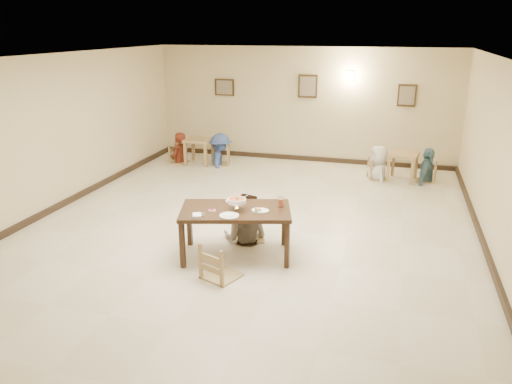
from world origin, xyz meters
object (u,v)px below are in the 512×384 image
(main_diner, at_px, (245,194))
(bg_diner_c, at_px, (380,146))
(chair_far, at_px, (249,210))
(bg_chair_lr, at_px, (220,146))
(curry_warmer, at_px, (237,201))
(bg_diner_a, at_px, (178,133))
(bg_table_left, at_px, (199,144))
(bg_diner_b, at_px, (220,134))
(drink_glass, at_px, (281,202))
(chair_near, at_px, (221,245))
(bg_chair_rr, at_px, (428,163))
(main_table, at_px, (236,214))
(bg_table_right, at_px, (403,158))
(bg_chair_ll, at_px, (179,146))
(bg_diner_d, at_px, (429,148))
(bg_chair_rl, at_px, (379,160))

(main_diner, xyz_separation_m, bg_diner_c, (1.99, 4.34, -0.03))
(chair_far, relative_size, bg_chair_lr, 1.06)
(curry_warmer, bearing_deg, bg_diner_a, 122.83)
(bg_table_left, xyz_separation_m, bg_diner_b, (0.57, 0.08, 0.28))
(main_diner, xyz_separation_m, curry_warmer, (0.07, -0.68, 0.11))
(chair_far, height_order, drink_glass, chair_far)
(bg_chair_lr, bearing_deg, chair_near, 5.46)
(drink_glass, bearing_deg, bg_chair_rr, 63.10)
(main_table, relative_size, bg_chair_lr, 1.90)
(bg_table_right, relative_size, bg_chair_ll, 0.84)
(bg_diner_a, height_order, bg_diner_d, bg_diner_a)
(bg_diner_c, bearing_deg, bg_diner_a, -111.49)
(chair_near, xyz_separation_m, bg_diner_d, (3.05, 5.80, 0.29))
(drink_glass, distance_m, bg_diner_d, 5.34)
(bg_table_left, bearing_deg, main_diner, -59.27)
(chair_near, bearing_deg, bg_table_right, -91.68)
(drink_glass, distance_m, bg_chair_rr, 5.36)
(bg_diner_a, bearing_deg, bg_table_right, 95.88)
(main_table, relative_size, bg_diner_d, 1.17)
(curry_warmer, distance_m, bg_diner_d, 5.93)
(bg_diner_d, bearing_deg, bg_chair_ll, 106.65)
(main_table, xyz_separation_m, bg_chair_rl, (1.95, 4.98, -0.25))
(chair_near, bearing_deg, bg_chair_rr, -95.97)
(main_table, height_order, bg_diner_a, bg_diner_a)
(bg_table_right, xyz_separation_m, bg_diner_a, (-5.75, 0.04, 0.29))
(bg_table_left, bearing_deg, chair_near, -65.12)
(chair_near, bearing_deg, chair_far, -67.86)
(main_table, relative_size, bg_table_right, 2.45)
(drink_glass, bearing_deg, bg_table_left, 124.81)
(bg_diner_a, bearing_deg, chair_far, 43.25)
(bg_table_right, height_order, bg_diner_b, bg_diner_b)
(curry_warmer, height_order, bg_diner_b, bg_diner_b)
(bg_chair_lr, bearing_deg, bg_chair_ll, -98.78)
(main_diner, xyz_separation_m, bg_diner_b, (-2.07, 4.52, -0.00))
(chair_far, xyz_separation_m, main_diner, (-0.05, -0.08, 0.31))
(drink_glass, height_order, bg_diner_d, bg_diner_d)
(bg_chair_lr, bearing_deg, bg_chair_rr, 74.50)
(bg_chair_rr, distance_m, bg_diner_d, 0.36)
(bg_diner_c, bearing_deg, main_table, -42.15)
(curry_warmer, xyz_separation_m, bg_chair_rl, (1.92, 5.02, -0.48))
(bg_chair_rr, bearing_deg, main_table, -23.50)
(main_table, bearing_deg, bg_diner_c, 52.86)
(bg_table_left, height_order, bg_diner_b, bg_diner_b)
(drink_glass, xyz_separation_m, bg_diner_b, (-2.76, 4.86, -0.04))
(bg_table_left, relative_size, bg_table_right, 0.90)
(main_table, bearing_deg, bg_table_left, 102.07)
(bg_table_right, bearing_deg, drink_glass, -111.55)
(main_diner, relative_size, bg_chair_lr, 1.68)
(bg_chair_rr, distance_m, bg_diner_a, 6.32)
(main_table, distance_m, bg_diner_d, 5.92)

